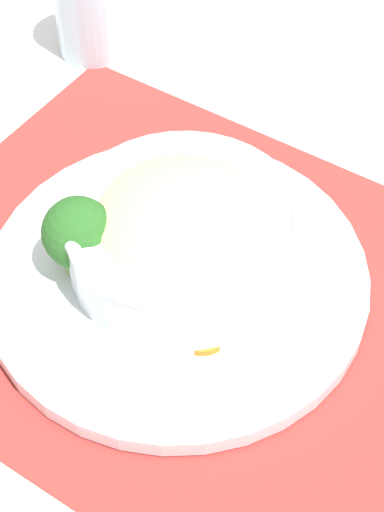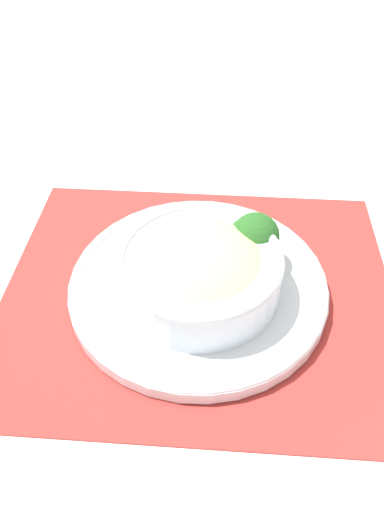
{
  "view_description": "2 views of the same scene",
  "coord_description": "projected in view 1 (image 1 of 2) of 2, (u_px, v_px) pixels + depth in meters",
  "views": [
    {
      "loc": [
        -0.2,
        0.38,
        0.55
      ],
      "look_at": [
        -0.01,
        -0.01,
        0.04
      ],
      "focal_mm": 60.0,
      "sensor_mm": 36.0,
      "label": 1
    },
    {
      "loc": [
        -0.03,
        -0.41,
        0.45
      ],
      "look_at": [
        -0.01,
        0.02,
        0.04
      ],
      "focal_mm": 35.0,
      "sensor_mm": 36.0,
      "label": 2
    }
  ],
  "objects": [
    {
      "name": "broccoli_floret",
      "position": [
        79.0,
        235.0,
        0.65
      ],
      "size": [
        0.06,
        0.06,
        0.07
      ],
      "color": "#759E51",
      "rests_on": "plate"
    },
    {
      "name": "water_glass",
      "position": [
        91.0,
        12.0,
        0.86
      ],
      "size": [
        0.07,
        0.07,
        0.1
      ],
      "color": "silver",
      "rests_on": "ground_plane"
    },
    {
      "name": "bowl",
      "position": [
        182.0,
        231.0,
        0.66
      ],
      "size": [
        0.19,
        0.19,
        0.07
      ],
      "color": "silver",
      "rests_on": "plate"
    },
    {
      "name": "ground_plane",
      "position": [
        177.0,
        287.0,
        0.69
      ],
      "size": [
        4.0,
        4.0,
        0.0
      ],
      "primitive_type": "plane",
      "color": "white"
    },
    {
      "name": "plate",
      "position": [
        177.0,
        275.0,
        0.68
      ],
      "size": [
        0.31,
        0.31,
        0.02
      ],
      "color": "silver",
      "rests_on": "placemat"
    },
    {
      "name": "carrot_slice_near",
      "position": [
        202.0,
        330.0,
        0.64
      ],
      "size": [
        0.04,
        0.04,
        0.01
      ],
      "color": "orange",
      "rests_on": "plate"
    },
    {
      "name": "carrot_slice_middle",
      "position": [
        220.0,
        323.0,
        0.64
      ],
      "size": [
        0.04,
        0.04,
        0.01
      ],
      "color": "orange",
      "rests_on": "plate"
    },
    {
      "name": "placemat",
      "position": [
        177.0,
        285.0,
        0.69
      ],
      "size": [
        0.51,
        0.45,
        0.0
      ],
      "color": "#B2332D",
      "rests_on": "ground_plane"
    }
  ]
}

